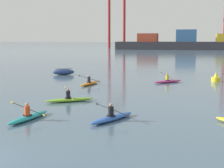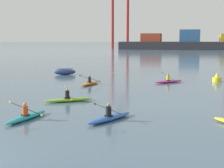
# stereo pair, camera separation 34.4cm
# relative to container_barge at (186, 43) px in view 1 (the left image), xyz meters

# --- Properties ---
(container_barge) EXTENTS (55.67, 10.69, 7.88)m
(container_barge) POSITION_rel_container_barge_xyz_m (0.00, 0.00, 0.00)
(container_barge) COLOR #28282D
(container_barge) RESTS_ON ground
(gantry_crane_west) EXTENTS (8.15, 19.60, 40.23)m
(gantry_crane_west) POSITION_rel_container_barge_xyz_m (-31.02, 11.23, 16.54)
(gantry_crane_west) COLOR maroon
(gantry_crane_west) RESTS_ON ground
(capsized_dinghy) EXTENTS (2.81, 2.19, 0.76)m
(capsized_dinghy) POSITION_rel_container_barge_xyz_m (-12.52, -98.91, -2.12)
(capsized_dinghy) COLOR navy
(capsized_dinghy) RESTS_ON ground
(channel_buoy) EXTENTS (0.90, 0.90, 1.00)m
(channel_buoy) POSITION_rel_container_barge_xyz_m (4.91, -101.21, -2.11)
(channel_buoy) COLOR yellow
(channel_buoy) RESTS_ON ground
(kayak_lime) EXTENTS (3.15, 2.40, 0.97)m
(kayak_lime) POSITION_rel_container_barge_xyz_m (-5.69, -114.96, -2.30)
(kayak_lime) COLOR #7ABC2D
(kayak_lime) RESTS_ON ground
(kayak_orange) EXTENTS (2.23, 3.45, 0.95)m
(kayak_orange) POSITION_rel_container_barge_xyz_m (-6.90, -106.49, -2.30)
(kayak_orange) COLOR orange
(kayak_orange) RESTS_ON ground
(kayak_blue) EXTENTS (2.06, 3.33, 0.95)m
(kayak_blue) POSITION_rel_container_barge_xyz_m (-1.58, -119.42, -2.30)
(kayak_blue) COLOR #2856B2
(kayak_blue) RESTS_ON ground
(kayak_magenta) EXTENTS (2.86, 2.80, 1.00)m
(kayak_magenta) POSITION_rel_container_barge_xyz_m (0.22, -103.17, -2.30)
(kayak_magenta) COLOR #C13384
(kayak_magenta) RESTS_ON ground
(kayak_teal) EXTENTS (2.21, 3.45, 0.95)m
(kayak_teal) POSITION_rel_container_barge_xyz_m (-6.00, -120.32, -2.30)
(kayak_teal) COLOR teal
(kayak_teal) RESTS_ON ground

